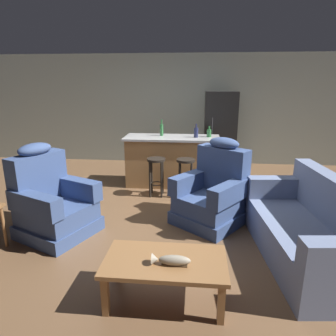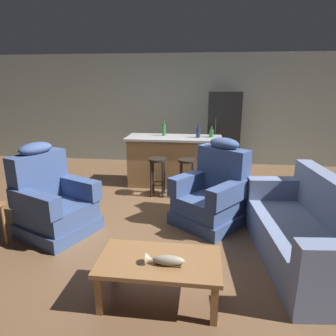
{
  "view_description": "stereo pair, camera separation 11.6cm",
  "coord_description": "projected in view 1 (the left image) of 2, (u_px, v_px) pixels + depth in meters",
  "views": [
    {
      "loc": [
        0.47,
        -4.24,
        1.95
      ],
      "look_at": [
        0.06,
        -0.1,
        0.75
      ],
      "focal_mm": 32.0,
      "sensor_mm": 36.0,
      "label": 1
    },
    {
      "loc": [
        0.58,
        -4.23,
        1.95
      ],
      "look_at": [
        0.06,
        -0.1,
        0.75
      ],
      "focal_mm": 32.0,
      "sensor_mm": 36.0,
      "label": 2
    }
  ],
  "objects": [
    {
      "name": "bar_stool_left",
      "position": [
        156.0,
        170.0,
        5.22
      ],
      "size": [
        0.32,
        0.32,
        0.68
      ],
      "color": "black",
      "rests_on": "ground_plane"
    },
    {
      "name": "bottle_wine_dark",
      "position": [
        209.0,
        133.0,
        5.63
      ],
      "size": [
        0.08,
        0.08,
        0.2
      ],
      "color": "#2D6B38",
      "rests_on": "kitchen_island"
    },
    {
      "name": "back_wall",
      "position": [
        178.0,
        110.0,
        7.27
      ],
      "size": [
        12.0,
        0.05,
        2.6
      ],
      "color": "#939E93",
      "rests_on": "ground_plane"
    },
    {
      "name": "coffee_table",
      "position": [
        165.0,
        265.0,
        2.69
      ],
      "size": [
        1.1,
        0.6,
        0.42
      ],
      "color": "olive",
      "rests_on": "ground_plane"
    },
    {
      "name": "kitchen_island",
      "position": [
        172.0,
        161.0,
        5.8
      ],
      "size": [
        1.8,
        0.7,
        0.95
      ],
      "color": "#9E7042",
      "rests_on": "ground_plane"
    },
    {
      "name": "ground_plane",
      "position": [
        165.0,
        213.0,
        4.64
      ],
      "size": [
        12.0,
        12.0,
        0.0
      ],
      "color": "brown"
    },
    {
      "name": "fish_figurine",
      "position": [
        171.0,
        260.0,
        2.59
      ],
      "size": [
        0.34,
        0.1,
        0.1
      ],
      "color": "#4C3823",
      "rests_on": "coffee_table"
    },
    {
      "name": "couch",
      "position": [
        309.0,
        231.0,
        3.35
      ],
      "size": [
        1.02,
        1.97,
        0.94
      ],
      "rotation": [
        0.0,
        0.0,
        3.24
      ],
      "color": "#707FA3",
      "rests_on": "ground_plane"
    },
    {
      "name": "bottle_short_amber",
      "position": [
        196.0,
        132.0,
        5.58
      ],
      "size": [
        0.08,
        0.08,
        0.25
      ],
      "color": "#23284C",
      "rests_on": "kitchen_island"
    },
    {
      "name": "bottle_tall_green",
      "position": [
        162.0,
        130.0,
        5.76
      ],
      "size": [
        0.07,
        0.07,
        0.31
      ],
      "color": "#2D6B38",
      "rests_on": "kitchen_island"
    },
    {
      "name": "recliner_near_island",
      "position": [
        213.0,
        194.0,
        4.25
      ],
      "size": [
        1.18,
        1.18,
        1.2
      ],
      "rotation": [
        0.0,
        0.0,
        4.06
      ],
      "color": "#384C7A",
      "rests_on": "ground_plane"
    },
    {
      "name": "recliner_near_lamp",
      "position": [
        52.0,
        203.0,
        3.92
      ],
      "size": [
        1.11,
        1.11,
        1.2
      ],
      "rotation": [
        0.0,
        0.0,
        -0.42
      ],
      "color": "#384C7A",
      "rests_on": "ground_plane"
    },
    {
      "name": "bar_stool_right",
      "position": [
        186.0,
        171.0,
        5.17
      ],
      "size": [
        0.32,
        0.32,
        0.68
      ],
      "color": "black",
      "rests_on": "ground_plane"
    },
    {
      "name": "refrigerator",
      "position": [
        220.0,
        131.0,
        6.75
      ],
      "size": [
        0.7,
        0.69,
        1.76
      ],
      "color": "black",
      "rests_on": "ground_plane"
    }
  ]
}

